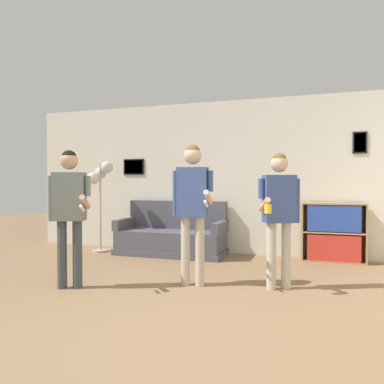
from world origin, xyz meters
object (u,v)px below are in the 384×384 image
bookshelf (333,232)px  person_player_foreground_center (193,199)px  person_player_foreground_left (69,204)px  person_watcher_holding_cup (279,207)px  floor_lamp (100,180)px  couch (172,237)px

bookshelf → person_player_foreground_center: 2.68m
person_player_foreground_left → person_watcher_holding_cup: person_player_foreground_left is taller
bookshelf → person_player_foreground_center: (-1.69, -2.01, 0.59)m
person_watcher_holding_cup → bookshelf: bearing=69.8°
floor_lamp → person_player_foreground_center: person_player_foreground_center is taller
couch → person_player_foreground_left: size_ratio=1.17×
person_player_foreground_center → person_watcher_holding_cup: person_player_foreground_center is taller
couch → person_watcher_holding_cup: size_ratio=1.19×
floor_lamp → person_player_foreground_left: bearing=-66.5°
floor_lamp → bookshelf: bearing=5.6°
floor_lamp → person_watcher_holding_cup: (3.30, -1.45, -0.34)m
couch → person_player_foreground_left: person_player_foreground_left is taller
person_watcher_holding_cup → person_player_foreground_center: bearing=-170.7°
person_player_foreground_center → person_watcher_holding_cup: size_ratio=1.07×
bookshelf → couch: bearing=-175.9°
floor_lamp → person_player_foreground_left: 2.41m
bookshelf → person_player_foreground_left: person_player_foreground_left is taller
couch → floor_lamp: bearing=-171.5°
couch → person_player_foreground_center: bearing=-61.6°
couch → floor_lamp: floor_lamp is taller
couch → bookshelf: bearing=4.1°
bookshelf → person_player_foreground_center: size_ratio=0.56×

